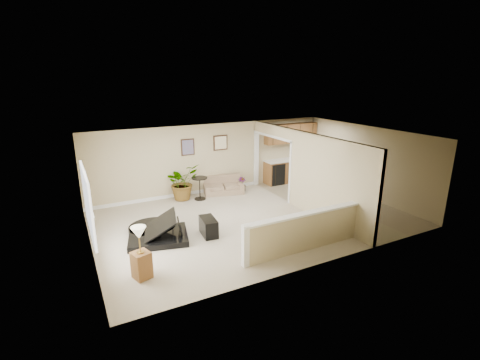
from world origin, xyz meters
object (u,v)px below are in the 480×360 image
palm_plant (182,182)px  small_plant (242,185)px  loveseat (223,184)px  piano_bench (209,227)px  accent_table (200,185)px  piano (154,217)px  lamp_stand (141,257)px

palm_plant → small_plant: size_ratio=2.69×
loveseat → piano_bench: bearing=-106.4°
accent_table → loveseat: bearing=17.4°
piano_bench → palm_plant: size_ratio=0.51×
piano → accent_table: size_ratio=2.55×
piano_bench → lamp_stand: lamp_stand is taller
small_plant → lamp_stand: 6.24m
piano → piano_bench: piano is taller
accent_table → lamp_stand: lamp_stand is taller
piano → loveseat: (3.16, 2.59, -0.28)m
piano → accent_table: bearing=60.5°
piano → lamp_stand: size_ratio=1.72×
small_plant → lamp_stand: lamp_stand is taller
piano_bench → palm_plant: palm_plant is taller
small_plant → loveseat: bearing=167.5°
piano_bench → accent_table: bearing=73.5°
lamp_stand → accent_table: bearing=54.6°
accent_table → palm_plant: (-0.52, 0.30, 0.10)m
loveseat → accent_table: loveseat is taller
palm_plant → small_plant: palm_plant is taller
piano_bench → accent_table: 2.90m
accent_table → palm_plant: palm_plant is taller
loveseat → piano: bearing=-126.2°
palm_plant → loveseat: bearing=0.7°
piano_bench → palm_plant: (0.30, 3.07, 0.37)m
lamp_stand → small_plant: bearing=42.4°
piano_bench → small_plant: (2.55, 2.93, -0.02)m
loveseat → palm_plant: bearing=-164.9°
small_plant → accent_table: bearing=-174.6°
accent_table → small_plant: accent_table is taller
palm_plant → lamp_stand: 4.94m
lamp_stand → loveseat: bearing=48.3°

